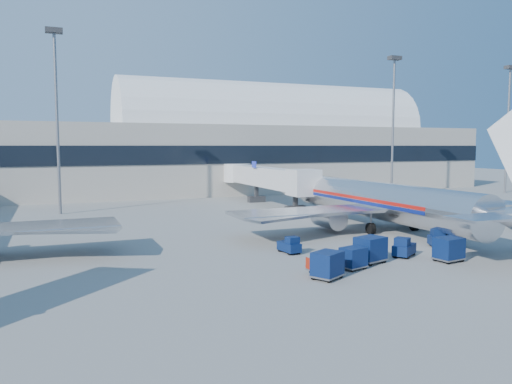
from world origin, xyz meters
name	(u,v)px	position (x,y,z in m)	size (l,w,h in m)	color
ground	(321,247)	(0.00, 0.00, 0.00)	(260.00, 260.00, 0.00)	gray
terminal	(96,151)	(-13.60, 55.96, 7.52)	(170.00, 28.15, 21.00)	#B2AA9E
airliner_main	(387,202)	(10.00, 4.51, 2.93)	(32.00, 37.26, 12.07)	silver
jetbridge_near	(262,177)	(7.60, 30.81, 3.93)	(4.40, 27.50, 6.25)	silver
mast_west	(56,94)	(-20.00, 30.00, 14.79)	(2.00, 1.20, 22.60)	slate
mast_east	(393,106)	(30.00, 30.00, 14.79)	(2.00, 1.20, 22.60)	slate
mast_far_east	(509,110)	(55.00, 30.00, 14.79)	(2.00, 1.20, 22.60)	slate
barrier_near	(467,225)	(18.00, 2.00, 0.45)	(3.00, 0.55, 0.90)	#9E9E96
barrier_mid	(492,223)	(21.30, 2.00, 0.45)	(3.00, 0.55, 0.90)	#9E9E96
tug_lead	(404,248)	(3.97, -5.63, 0.70)	(2.60, 2.28, 1.53)	#091B47
tug_right	(443,238)	(9.44, -3.81, 0.71)	(2.67, 2.02, 1.56)	#091B47
tug_left	(290,245)	(-3.56, -1.20, 0.62)	(1.29, 2.20, 1.36)	#091B47
cart_train_a	(370,249)	(0.41, -6.35, 1.01)	(2.52, 2.17, 1.89)	#091B47
cart_train_b	(353,258)	(-1.77, -7.48, 0.81)	(2.00, 1.71, 1.51)	#091B47
cart_train_c	(327,264)	(-4.72, -9.00, 0.93)	(2.47, 2.28, 1.75)	#091B47
cart_solo_near	(449,249)	(5.98, -8.19, 0.94)	(2.19, 1.79, 1.76)	#091B47
cart_open_red	(325,268)	(-4.30, -7.95, 0.40)	(2.19, 1.64, 0.55)	slate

